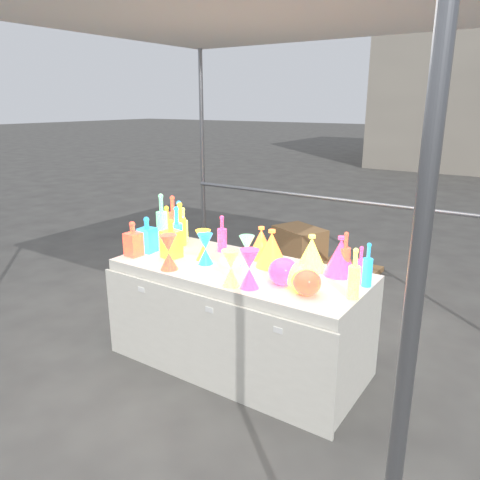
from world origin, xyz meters
The scene contains 34 objects.
ground centered at (0.00, 0.00, 0.00)m, with size 80.00×80.00×0.00m, color #5E5C57.
canopy_tent centered at (0.00, 0.01, 2.38)m, with size 3.15×3.15×2.46m.
display_table centered at (0.00, -0.01, 0.37)m, with size 1.84×0.83×0.75m.
cardboard_box_closed centered at (-0.69, 2.33, 0.21)m, with size 0.58×0.42×0.42m, color #9D7247.
cardboard_box_flat centered at (-0.05, 2.33, 0.03)m, with size 0.67×0.48×0.06m, color #9D7247.
bottle_0 centered at (-0.85, 0.19, 0.90)m, with size 0.08×0.08×0.31m, color red, non-canonical shape.
bottle_1 centered at (-0.74, 0.22, 0.93)m, with size 0.08×0.08×0.36m, color #198C27, non-canonical shape.
bottle_2 centered at (-0.81, 0.22, 0.94)m, with size 0.08×0.08×0.39m, color orange, non-canonical shape.
bottle_3 centered at (-0.32, 0.23, 0.89)m, with size 0.07×0.07×0.29m, color blue, non-canonical shape.
bottle_4 centered at (-0.71, 0.24, 0.90)m, with size 0.07×0.07×0.30m, color #156E86, non-canonical shape.
bottle_5 centered at (-0.85, 0.13, 0.96)m, with size 0.09×0.09×0.42m, color #BB2584, non-canonical shape.
bottle_6 centered at (-0.70, 0.18, 0.93)m, with size 0.09×0.09×0.36m, color red, non-canonical shape.
bottle_7 centered at (-0.59, 0.02, 0.93)m, with size 0.09×0.09×0.36m, color #198C27, non-canonical shape.
decanter_0 centered at (-0.55, -0.10, 0.90)m, with size 0.12×0.12×0.29m, color red, non-canonical shape.
decanter_1 centered at (-0.81, -0.23, 0.88)m, with size 0.11×0.11×0.27m, color orange, non-canonical shape.
decanter_2 centered at (-0.79, -0.10, 0.89)m, with size 0.12×0.12×0.28m, color #198C27, non-canonical shape.
hourglass_0 centered at (-0.39, -0.31, 0.87)m, with size 0.12×0.12×0.25m, color orange, non-canonical shape.
hourglass_1 centered at (0.26, -0.28, 0.87)m, with size 0.12×0.12×0.25m, color blue, non-canonical shape.
hourglass_2 centered at (0.14, -0.32, 0.87)m, with size 0.12×0.12×0.23m, color #156E86, non-canonical shape.
hourglass_3 centered at (0.02, 0.06, 0.86)m, with size 0.11×0.11×0.22m, color #BB2584, non-canonical shape.
hourglass_4 centered at (-0.32, -0.01, 0.86)m, with size 0.11×0.11×0.23m, color red, non-canonical shape.
hourglass_5 centered at (-0.25, -0.08, 0.86)m, with size 0.11×0.11×0.22m, color #198C27, non-canonical shape.
globe_0 centered at (0.56, -0.15, 0.81)m, with size 0.15×0.15×0.12m, color red, non-canonical shape.
globe_1 centered at (0.50, -0.10, 0.82)m, with size 0.17×0.17×0.13m, color #156E86, non-canonical shape.
globe_2 centered at (0.61, -0.18, 0.82)m, with size 0.17×0.17×0.14m, color orange, non-canonical shape.
globe_3 centered at (0.41, -0.12, 0.83)m, with size 0.19×0.19×0.16m, color blue, non-canonical shape.
lampshade_0 centered at (0.01, 0.26, 0.87)m, with size 0.20×0.20×0.24m, color #FFF335, non-canonical shape.
lampshade_1 centered at (0.17, 0.14, 0.88)m, with size 0.23×0.23×0.27m, color #FFF335, non-canonical shape.
lampshade_2 centered at (0.64, 0.25, 0.88)m, with size 0.23×0.23×0.27m, color blue, non-canonical shape.
lampshade_3 centered at (0.44, 0.23, 0.88)m, with size 0.21×0.21×0.25m, color #156E86, non-canonical shape.
bottle_8 centered at (0.86, 0.15, 0.89)m, with size 0.06×0.06×0.29m, color #198C27, non-canonical shape.
bottle_9 centered at (0.67, 0.25, 0.90)m, with size 0.07×0.07×0.30m, color orange, non-canonical shape.
bottle_10 centered at (0.81, 0.16, 0.88)m, with size 0.06×0.06×0.25m, color blue, non-canonical shape.
bottle_11 centered at (0.86, -0.08, 0.91)m, with size 0.07×0.07×0.31m, color #156E86, non-canonical shape.
Camera 1 is at (1.72, -2.58, 1.86)m, focal length 35.00 mm.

